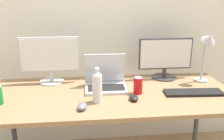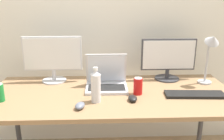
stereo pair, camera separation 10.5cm
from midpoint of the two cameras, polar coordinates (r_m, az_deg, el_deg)
The scene contains 11 objects.
wall_back at distance 2.32m, azimuth 0.74°, elevation 13.47°, with size 7.00×0.08×2.60m, color silver.
work_desk at distance 1.90m, azimuth 1.60°, elevation -6.83°, with size 1.84×0.79×0.74m.
monitor_left at distance 2.09m, azimuth -12.02°, elevation 2.82°, with size 0.48×0.20×0.38m.
monitor_center at distance 2.17m, azimuth 14.10°, elevation 2.58°, with size 0.46×0.21×0.35m.
laptop_silver at distance 1.95m, azimuth 0.27°, elevation -2.37°, with size 0.32×0.25×0.26m.
keyboard_main at distance 1.94m, azimuth 19.91°, elevation -5.30°, with size 0.43×0.12×0.02m, color black.
mouse_by_keyboard at distance 1.64m, azimuth -5.50°, elevation -8.14°, with size 0.06×0.09×0.04m, color slate.
mouse_by_laptop at distance 1.75m, azimuth 6.47°, elevation -6.48°, with size 0.06×0.09×0.04m, color black.
water_bottle at distance 1.69m, azimuth -1.93°, elevation -3.76°, with size 0.07×0.07×0.25m.
soda_can_near_keyboard at distance 1.85m, azimuth 7.59°, elevation -3.68°, with size 0.07×0.07×0.13m.
desk_lamp at distance 2.11m, azimuth 22.98°, elevation 4.32°, with size 0.11×0.18×0.43m.
Camera 2 is at (-0.07, -1.73, 1.47)m, focal length 40.00 mm.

